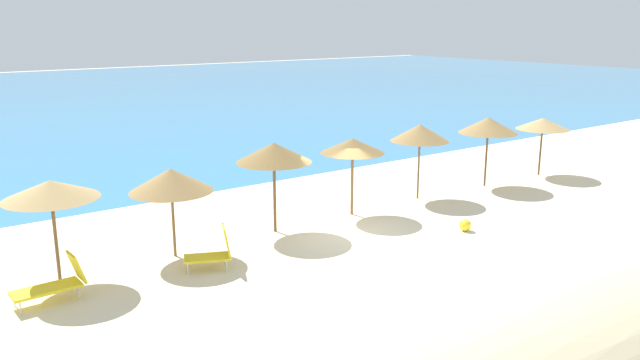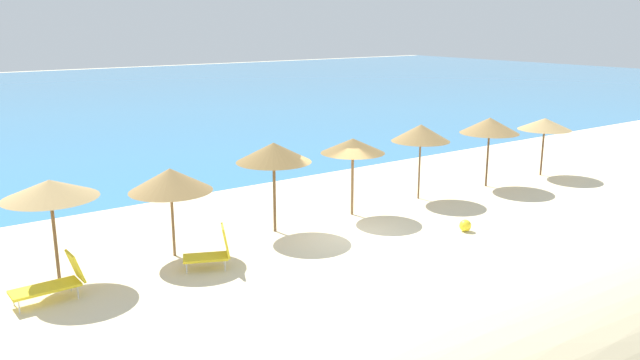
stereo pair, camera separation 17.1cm
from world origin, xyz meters
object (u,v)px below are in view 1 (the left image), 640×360
at_px(beach_umbrella_1, 51,190).
at_px(beach_ball, 465,225).
at_px(beach_umbrella_3, 274,153).
at_px(beach_umbrella_5, 420,133).
at_px(lounge_chair_0, 214,251).
at_px(beach_umbrella_7, 543,124).
at_px(beach_umbrella_2, 171,180).
at_px(beach_umbrella_6, 488,125).
at_px(beach_umbrella_4, 353,146).
at_px(lounge_chair_1, 55,283).

height_order(beach_umbrella_1, beach_ball, beach_umbrella_1).
xyz_separation_m(beach_umbrella_1, beach_umbrella_3, (6.81, 0.20, 0.10)).
bearing_deg(beach_umbrella_5, lounge_chair_0, -169.08).
distance_m(beach_umbrella_3, beach_umbrella_5, 6.62).
distance_m(beach_umbrella_5, beach_umbrella_7, 7.17).
relative_size(beach_umbrella_2, beach_umbrella_6, 0.91).
relative_size(beach_umbrella_4, lounge_chair_0, 1.92).
height_order(beach_umbrella_5, beach_umbrella_6, beach_umbrella_5).
distance_m(beach_umbrella_4, beach_ball, 4.67).
height_order(beach_umbrella_5, beach_umbrella_7, beach_umbrella_5).
bearing_deg(beach_umbrella_2, beach_umbrella_4, 1.30).
distance_m(beach_umbrella_1, beach_umbrella_3, 6.82).
bearing_deg(beach_umbrella_7, beach_umbrella_1, 179.81).
distance_m(beach_umbrella_2, beach_ball, 9.52).
bearing_deg(beach_umbrella_3, beach_umbrella_7, -1.13).
distance_m(beach_umbrella_3, beach_umbrella_4, 3.22).
distance_m(beach_umbrella_2, lounge_chair_0, 2.43).
xyz_separation_m(beach_umbrella_5, lounge_chair_1, (-13.80, -1.46, -2.10)).
relative_size(beach_umbrella_4, lounge_chair_1, 1.59).
height_order(beach_umbrella_1, beach_umbrella_6, beach_umbrella_6).
height_order(lounge_chair_1, beach_ball, lounge_chair_1).
distance_m(lounge_chair_1, beach_ball, 12.45).
bearing_deg(beach_umbrella_4, beach_umbrella_7, -1.44).
bearing_deg(beach_ball, lounge_chair_0, 166.82).
bearing_deg(lounge_chair_0, beach_umbrella_2, 40.97).
bearing_deg(beach_umbrella_3, lounge_chair_0, -150.64).
xyz_separation_m(beach_umbrella_1, beach_ball, (11.87, -3.43, -2.33)).
bearing_deg(beach_ball, beach_umbrella_5, 67.51).
bearing_deg(beach_umbrella_1, beach_umbrella_7, -0.19).
height_order(beach_umbrella_2, beach_umbrella_4, beach_umbrella_4).
bearing_deg(beach_umbrella_4, beach_umbrella_3, 179.87).
bearing_deg(lounge_chair_1, beach_ball, -102.82).
height_order(beach_umbrella_6, lounge_chair_1, beach_umbrella_6).
distance_m(beach_umbrella_4, beach_umbrella_6, 7.04).
relative_size(beach_umbrella_1, lounge_chair_0, 1.94).
relative_size(beach_umbrella_7, beach_ball, 6.51).
relative_size(beach_umbrella_3, beach_umbrella_7, 1.15).
bearing_deg(lounge_chair_0, beach_umbrella_5, -55.10).
height_order(beach_umbrella_7, beach_ball, beach_umbrella_7).
xyz_separation_m(lounge_chair_0, beach_ball, (8.14, -1.90, -0.31)).
bearing_deg(beach_umbrella_5, beach_umbrella_1, -178.54).
xyz_separation_m(beach_umbrella_5, beach_ball, (-1.56, -3.78, -2.38)).
height_order(beach_umbrella_6, lounge_chair_0, beach_umbrella_6).
bearing_deg(beach_umbrella_3, beach_ball, -35.75).
height_order(beach_umbrella_1, beach_umbrella_4, beach_umbrella_1).
height_order(beach_umbrella_3, beach_umbrella_7, beach_umbrella_3).
distance_m(beach_umbrella_3, lounge_chair_0, 4.13).
bearing_deg(beach_umbrella_1, beach_umbrella_5, 1.46).
distance_m(beach_umbrella_4, beach_umbrella_5, 3.41).
relative_size(beach_umbrella_5, beach_umbrella_6, 1.01).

